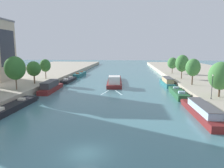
{
  "coord_description": "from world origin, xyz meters",
  "views": [
    {
      "loc": [
        4.52,
        -20.5,
        11.07
      ],
      "look_at": [
        0.0,
        35.26,
        1.76
      ],
      "focal_mm": 33.25,
      "sensor_mm": 36.0,
      "label": 1
    }
  ],
  "objects_px": {
    "tree_left_second": "(34,69)",
    "moored_boat_left_near": "(14,106)",
    "barge_midriver": "(115,81)",
    "moored_boat_left_gap_after": "(80,74)",
    "moored_boat_right_lone": "(202,111)",
    "tree_left_nearest": "(45,65)",
    "tree_right_nearest": "(221,76)",
    "moored_boat_right_end": "(178,93)",
    "tree_right_far": "(193,67)",
    "lamppost_right_bank": "(212,86)",
    "tree_right_midway": "(182,63)",
    "tree_left_far": "(15,68)",
    "moored_boat_left_downstream": "(51,87)",
    "moored_boat_left_lone": "(69,80)",
    "tree_right_second": "(173,63)",
    "moored_boat_right_midway": "(167,82)"
  },
  "relations": [
    {
      "from": "moored_boat_left_downstream",
      "to": "moored_boat_right_midway",
      "type": "bearing_deg",
      "value": 19.57
    },
    {
      "from": "barge_midriver",
      "to": "moored_boat_right_midway",
      "type": "height_order",
      "value": "barge_midriver"
    },
    {
      "from": "tree_left_nearest",
      "to": "tree_right_nearest",
      "type": "bearing_deg",
      "value": -26.82
    },
    {
      "from": "moored_boat_right_end",
      "to": "tree_right_far",
      "type": "height_order",
      "value": "tree_right_far"
    },
    {
      "from": "moored_boat_left_downstream",
      "to": "tree_left_nearest",
      "type": "relative_size",
      "value": 2.19
    },
    {
      "from": "barge_midriver",
      "to": "moored_boat_left_near",
      "type": "distance_m",
      "value": 35.21
    },
    {
      "from": "tree_left_far",
      "to": "lamppost_right_bank",
      "type": "relative_size",
      "value": 1.67
    },
    {
      "from": "tree_left_nearest",
      "to": "tree_right_midway",
      "type": "height_order",
      "value": "tree_right_midway"
    },
    {
      "from": "tree_left_second",
      "to": "moored_boat_left_near",
      "type": "bearing_deg",
      "value": -76.15
    },
    {
      "from": "tree_left_nearest",
      "to": "lamppost_right_bank",
      "type": "height_order",
      "value": "tree_left_nearest"
    },
    {
      "from": "barge_midriver",
      "to": "tree_left_second",
      "type": "distance_m",
      "value": 25.02
    },
    {
      "from": "tree_right_nearest",
      "to": "tree_right_second",
      "type": "distance_m",
      "value": 41.28
    },
    {
      "from": "moored_boat_left_downstream",
      "to": "tree_right_nearest",
      "type": "relative_size",
      "value": 1.97
    },
    {
      "from": "moored_boat_left_near",
      "to": "moored_boat_right_end",
      "type": "xyz_separation_m",
      "value": [
        33.38,
        14.45,
        0.13
      ]
    },
    {
      "from": "barge_midriver",
      "to": "moored_boat_left_downstream",
      "type": "distance_m",
      "value": 21.12
    },
    {
      "from": "tree_right_far",
      "to": "moored_boat_right_end",
      "type": "bearing_deg",
      "value": -129.05
    },
    {
      "from": "barge_midriver",
      "to": "moored_boat_left_gap_after",
      "type": "height_order",
      "value": "barge_midriver"
    },
    {
      "from": "moored_boat_left_downstream",
      "to": "tree_left_second",
      "type": "xyz_separation_m",
      "value": [
        -5.19,
        1.59,
        4.66
      ]
    },
    {
      "from": "moored_boat_left_near",
      "to": "tree_left_far",
      "type": "height_order",
      "value": "tree_left_far"
    },
    {
      "from": "moored_boat_right_end",
      "to": "tree_right_nearest",
      "type": "xyz_separation_m",
      "value": [
        6.04,
        -8.29,
        5.26
      ]
    },
    {
      "from": "moored_boat_left_gap_after",
      "to": "tree_left_nearest",
      "type": "relative_size",
      "value": 2.23
    },
    {
      "from": "moored_boat_right_midway",
      "to": "tree_right_far",
      "type": "xyz_separation_m",
      "value": [
        4.94,
        -8.64,
        5.31
      ]
    },
    {
      "from": "tree_left_nearest",
      "to": "tree_right_midway",
      "type": "relative_size",
      "value": 0.82
    },
    {
      "from": "moored_boat_left_gap_after",
      "to": "barge_midriver",
      "type": "bearing_deg",
      "value": -50.06
    },
    {
      "from": "tree_left_nearest",
      "to": "tree_right_nearest",
      "type": "distance_m",
      "value": 50.22
    },
    {
      "from": "tree_right_nearest",
      "to": "tree_right_far",
      "type": "relative_size",
      "value": 1.0
    },
    {
      "from": "moored_boat_right_end",
      "to": "tree_right_midway",
      "type": "distance_m",
      "value": 19.65
    },
    {
      "from": "moored_boat_right_end",
      "to": "tree_left_nearest",
      "type": "xyz_separation_m",
      "value": [
        -38.78,
        14.37,
        5.31
      ]
    },
    {
      "from": "moored_boat_right_midway",
      "to": "tree_left_far",
      "type": "bearing_deg",
      "value": -153.47
    },
    {
      "from": "barge_midriver",
      "to": "tree_right_second",
      "type": "height_order",
      "value": "tree_right_second"
    },
    {
      "from": "moored_boat_left_gap_after",
      "to": "lamppost_right_bank",
      "type": "relative_size",
      "value": 2.99
    },
    {
      "from": "tree_right_far",
      "to": "tree_right_midway",
      "type": "height_order",
      "value": "tree_right_midway"
    },
    {
      "from": "tree_right_midway",
      "to": "tree_right_far",
      "type": "bearing_deg",
      "value": -90.43
    },
    {
      "from": "moored_boat_left_lone",
      "to": "tree_right_far",
      "type": "distance_m",
      "value": 40.73
    },
    {
      "from": "barge_midriver",
      "to": "lamppost_right_bank",
      "type": "distance_m",
      "value": 33.85
    },
    {
      "from": "moored_boat_right_end",
      "to": "tree_right_far",
      "type": "bearing_deg",
      "value": 50.95
    },
    {
      "from": "barge_midriver",
      "to": "lamppost_right_bank",
      "type": "relative_size",
      "value": 5.01
    },
    {
      "from": "tree_right_midway",
      "to": "moored_boat_left_lone",
      "type": "bearing_deg",
      "value": 177.05
    },
    {
      "from": "moored_boat_left_downstream",
      "to": "tree_right_far",
      "type": "distance_m",
      "value": 38.4
    },
    {
      "from": "moored_boat_left_downstream",
      "to": "moored_boat_right_lone",
      "type": "height_order",
      "value": "moored_boat_left_downstream"
    },
    {
      "from": "barge_midriver",
      "to": "moored_boat_right_lone",
      "type": "height_order",
      "value": "barge_midriver"
    },
    {
      "from": "tree_left_far",
      "to": "tree_right_nearest",
      "type": "relative_size",
      "value": 1.12
    },
    {
      "from": "moored_boat_right_lone",
      "to": "tree_left_second",
      "type": "xyz_separation_m",
      "value": [
        -38.32,
        20.52,
        4.88
      ]
    },
    {
      "from": "moored_boat_right_midway",
      "to": "tree_right_far",
      "type": "relative_size",
      "value": 1.93
    },
    {
      "from": "moored_boat_left_downstream",
      "to": "moored_boat_right_lone",
      "type": "relative_size",
      "value": 0.84
    },
    {
      "from": "moored_boat_left_lone",
      "to": "moored_boat_right_end",
      "type": "xyz_separation_m",
      "value": [
        32.87,
        -19.95,
        0.16
      ]
    },
    {
      "from": "tree_left_second",
      "to": "tree_right_nearest",
      "type": "height_order",
      "value": "tree_right_nearest"
    },
    {
      "from": "moored_boat_left_near",
      "to": "moored_boat_right_end",
      "type": "bearing_deg",
      "value": 23.41
    },
    {
      "from": "moored_boat_left_gap_after",
      "to": "tree_right_second",
      "type": "height_order",
      "value": "tree_right_second"
    },
    {
      "from": "moored_boat_right_lone",
      "to": "tree_left_second",
      "type": "relative_size",
      "value": 2.65
    }
  ]
}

